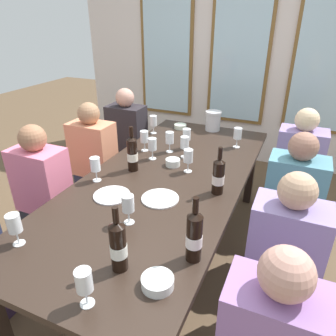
{
  "coord_description": "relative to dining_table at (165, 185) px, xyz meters",
  "views": [
    {
      "loc": [
        0.81,
        -1.78,
        1.79
      ],
      "look_at": [
        0.0,
        0.06,
        0.79
      ],
      "focal_mm": 33.54,
      "sensor_mm": 36.0,
      "label": 1
    }
  ],
  "objects": [
    {
      "name": "wine_glass_1",
      "position": [
        -0.05,
        0.56,
        0.18
      ],
      "size": [
        0.07,
        0.07,
        0.17
      ],
      "color": "white",
      "rests_on": "dining_table"
    },
    {
      "name": "wine_glass_7",
      "position": [
        0.34,
        0.76,
        0.18
      ],
      "size": [
        0.07,
        0.07,
        0.17
      ],
      "color": "white",
      "rests_on": "dining_table"
    },
    {
      "name": "wine_glass_4",
      "position": [
        -0.39,
        -0.94,
        0.18
      ],
      "size": [
        0.07,
        0.07,
        0.17
      ],
      "color": "white",
      "rests_on": "dining_table"
    },
    {
      "name": "wine_glass_3",
      "position": [
        0.0,
        0.39,
        0.18
      ],
      "size": [
        0.07,
        0.07,
        0.17
      ],
      "color": "white",
      "rests_on": "dining_table"
    },
    {
      "name": "seated_person_3",
      "position": [
        0.85,
        -0.33,
        -0.15
      ],
      "size": [
        0.38,
        0.24,
        1.11
      ],
      "color": "#302538",
      "rests_on": "ground"
    },
    {
      "name": "metal_pitcher",
      "position": [
        0.02,
        1.1,
        0.16
      ],
      "size": [
        0.16,
        0.16,
        0.19
      ],
      "color": "silver",
      "rests_on": "dining_table"
    },
    {
      "name": "wine_glass_8",
      "position": [
        -0.35,
        0.37,
        0.18
      ],
      "size": [
        0.07,
        0.07,
        0.17
      ],
      "color": "white",
      "rests_on": "dining_table"
    },
    {
      "name": "seated_person_5",
      "position": [
        0.85,
        0.28,
        -0.15
      ],
      "size": [
        0.38,
        0.24,
        1.11
      ],
      "color": "#352741",
      "rests_on": "ground"
    },
    {
      "name": "wine_glass_0",
      "position": [
        -0.22,
        0.25,
        0.18
      ],
      "size": [
        0.07,
        0.07,
        0.17
      ],
      "color": "white",
      "rests_on": "dining_table"
    },
    {
      "name": "seated_person_6",
      "position": [
        -0.85,
        0.92,
        -0.15
      ],
      "size": [
        0.38,
        0.24,
        1.11
      ],
      "color": "#34393F",
      "rests_on": "ground"
    },
    {
      "name": "white_plate_1",
      "position": [
        0.09,
        -0.27,
        0.07
      ],
      "size": [
        0.24,
        0.24,
        0.01
      ],
      "primitive_type": "cylinder",
      "color": "white",
      "rests_on": "dining_table"
    },
    {
      "name": "tasting_bowl_2",
      "position": [
        -0.02,
        0.2,
        0.09
      ],
      "size": [
        0.11,
        0.11,
        0.05
      ],
      "primitive_type": "cylinder",
      "color": "white",
      "rests_on": "dining_table"
    },
    {
      "name": "wine_glass_11",
      "position": [
        0.15,
        -1.1,
        0.18
      ],
      "size": [
        0.07,
        0.07,
        0.17
      ],
      "color": "white",
      "rests_on": "dining_table"
    },
    {
      "name": "wine_glass_10",
      "position": [
        0.12,
        0.16,
        0.18
      ],
      "size": [
        0.07,
        0.07,
        0.17
      ],
      "color": "white",
      "rests_on": "dining_table"
    },
    {
      "name": "tasting_bowl_1",
      "position": [
        0.37,
        -0.91,
        0.09
      ],
      "size": [
        0.14,
        0.14,
        0.05
      ],
      "primitive_type": "cylinder",
      "color": "white",
      "rests_on": "dining_table"
    },
    {
      "name": "wine_bottle_1",
      "position": [
        0.46,
        -0.68,
        0.2
      ],
      "size": [
        0.08,
        0.08,
        0.34
      ],
      "color": "black",
      "rests_on": "dining_table"
    },
    {
      "name": "ground_plane",
      "position": [
        0.0,
        0.0,
        -0.68
      ],
      "size": [
        12.0,
        12.0,
        0.0
      ],
      "primitive_type": "plane",
      "color": "brown"
    },
    {
      "name": "seated_person_7",
      "position": [
        0.85,
        0.88,
        -0.15
      ],
      "size": [
        0.38,
        0.24,
        1.11
      ],
      "color": "#273640",
      "rests_on": "ground"
    },
    {
      "name": "tasting_bowl_0",
      "position": [
        -0.29,
        1.02,
        0.08
      ],
      "size": [
        0.12,
        0.12,
        0.04
      ],
      "primitive_type": "cylinder",
      "color": "white",
      "rests_on": "dining_table"
    },
    {
      "name": "wine_glass_6",
      "position": [
        -0.15,
        0.43,
        0.18
      ],
      "size": [
        0.07,
        0.07,
        0.17
      ],
      "color": "white",
      "rests_on": "dining_table"
    },
    {
      "name": "white_plate_0",
      "position": [
        -0.21,
        -0.36,
        0.07
      ],
      "size": [
        0.23,
        0.23,
        0.01
      ],
      "primitive_type": "cylinder",
      "color": "white",
      "rests_on": "dining_table"
    },
    {
      "name": "dining_table",
      "position": [
        0.0,
        0.0,
        0.0
      ],
      "size": [
        1.07,
        2.45,
        0.74
      ],
      "color": "#30231B",
      "rests_on": "ground"
    },
    {
      "name": "wine_glass_9",
      "position": [
        -0.47,
        0.78,
        0.18
      ],
      "size": [
        0.07,
        0.07,
        0.17
      ],
      "color": "white",
      "rests_on": "dining_table"
    },
    {
      "name": "wine_bottle_0",
      "position": [
        -0.26,
        0.02,
        0.19
      ],
      "size": [
        0.08,
        0.08,
        0.34
      ],
      "color": "black",
      "rests_on": "dining_table"
    },
    {
      "name": "seated_person_2",
      "position": [
        -0.85,
        -0.31,
        -0.15
      ],
      "size": [
        0.38,
        0.24,
        1.11
      ],
      "color": "#292830",
      "rests_on": "ground"
    },
    {
      "name": "wine_bottle_3",
      "position": [
        0.39,
        -0.05,
        0.18
      ],
      "size": [
        0.08,
        0.08,
        0.32
      ],
      "color": "black",
      "rests_on": "dining_table"
    },
    {
      "name": "back_wall_with_windows",
      "position": [
        0.0,
        2.21,
        0.77
      ],
      "size": [
        4.27,
        0.1,
        2.9
      ],
      "color": "silver",
      "rests_on": "ground"
    },
    {
      "name": "wine_glass_5",
      "position": [
        -0.41,
        -0.23,
        0.18
      ],
      "size": [
        0.07,
        0.07,
        0.17
      ],
      "color": "white",
      "rests_on": "dining_table"
    },
    {
      "name": "wine_bottle_2",
      "position": [
        0.17,
        -0.88,
        0.19
      ],
      "size": [
        0.08,
        0.08,
        0.33
      ],
      "color": "black",
      "rests_on": "dining_table"
    },
    {
      "name": "wine_glass_2",
      "position": [
        0.04,
        -0.56,
        0.18
      ],
      "size": [
        0.07,
        0.07,
        0.17
      ],
      "color": "white",
      "rests_on": "dining_table"
    },
    {
      "name": "seated_person_4",
      "position": [
        -0.85,
        0.32,
        -0.15
      ],
      "size": [
        0.38,
        0.24,
        1.11
      ],
      "color": "#2B2E42",
      "rests_on": "ground"
    }
  ]
}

